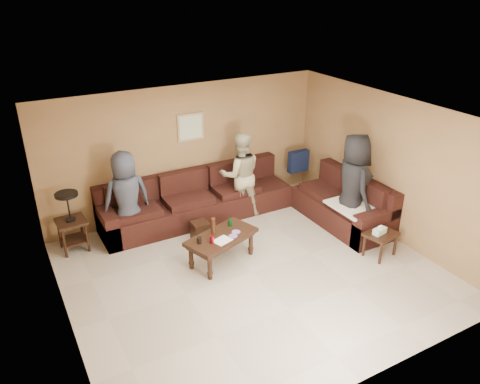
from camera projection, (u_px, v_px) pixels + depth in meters
The scene contains 10 objects.
room at pixel (253, 176), 6.70m from camera, with size 5.60×5.50×2.50m.
sectional_sofa at pixel (249, 205), 8.82m from camera, with size 4.65×2.90×0.97m.
coffee_table at pixel (221, 239), 7.52m from camera, with size 1.29×0.93×0.77m.
end_table_left at pixel (71, 221), 7.79m from camera, with size 0.48×0.48×1.06m.
side_table_right at pixel (381, 236), 7.69m from camera, with size 0.59×0.52×0.57m.
waste_bin at pixel (200, 231), 8.26m from camera, with size 0.28×0.28×0.34m, color black.
wall_art at pixel (191, 127), 8.69m from camera, with size 0.52×0.04×0.52m.
person_left at pixel (127, 198), 7.96m from camera, with size 0.81×0.53×1.66m, color #333947.
person_middle at pixel (240, 175), 8.87m from camera, with size 0.80×0.63×1.65m, color tan.
person_right at pixel (353, 185), 8.17m from camera, with size 0.91×0.59×1.86m, color black.
Camera 1 is at (-3.15, -5.30, 4.30)m, focal length 35.00 mm.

